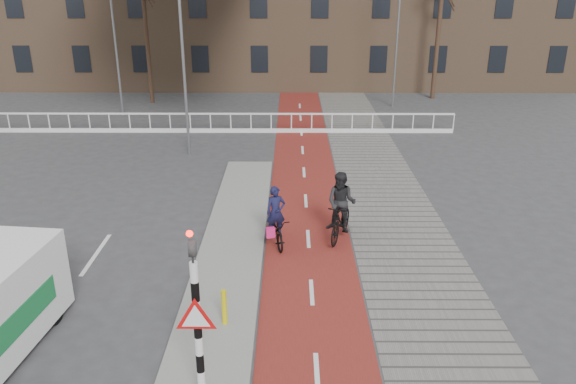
{
  "coord_description": "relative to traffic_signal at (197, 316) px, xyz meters",
  "views": [
    {
      "loc": [
        0.98,
        -10.03,
        7.36
      ],
      "look_at": [
        0.9,
        5.0,
        1.5
      ],
      "focal_mm": 35.0,
      "sensor_mm": 36.0,
      "label": 1
    }
  ],
  "objects": [
    {
      "name": "tree_right",
      "position": [
        10.53,
        27.33,
        2.07
      ],
      "size": [
        0.27,
        0.27,
        8.13
      ],
      "primitive_type": "cylinder",
      "color": "#322016",
      "rests_on": "ground"
    },
    {
      "name": "ground",
      "position": [
        0.6,
        2.02,
        -1.99
      ],
      "size": [
        120.0,
        120.0,
        0.0
      ],
      "primitive_type": "plane",
      "color": "#38383A",
      "rests_on": "ground"
    },
    {
      "name": "railing",
      "position": [
        -4.4,
        19.02,
        -1.68
      ],
      "size": [
        28.0,
        0.1,
        0.99
      ],
      "color": "silver",
      "rests_on": "ground"
    },
    {
      "name": "streetlight_near",
      "position": [
        -2.85,
        15.35,
        2.08
      ],
      "size": [
        0.12,
        0.12,
        8.14
      ],
      "primitive_type": "cylinder",
      "color": "slate",
      "rests_on": "ground"
    },
    {
      "name": "cyclist_far",
      "position": [
        3.05,
        7.08,
        -1.13
      ],
      "size": [
        1.17,
        2.0,
        2.06
      ],
      "rotation": [
        0.0,
        0.0,
        -0.35
      ],
      "color": "black",
      "rests_on": "bike_lane"
    },
    {
      "name": "streetlight_right",
      "position": [
        7.62,
        24.94,
        2.37
      ],
      "size": [
        0.12,
        0.12,
        8.72
      ],
      "primitive_type": "cylinder",
      "color": "slate",
      "rests_on": "ground"
    },
    {
      "name": "curb_island",
      "position": [
        -0.1,
        6.02,
        -1.93
      ],
      "size": [
        1.8,
        16.0,
        0.12
      ],
      "primitive_type": "cube",
      "color": "gray",
      "rests_on": "ground"
    },
    {
      "name": "cyclist_near",
      "position": [
        1.15,
        6.69,
        -1.39
      ],
      "size": [
        0.98,
        1.76,
        1.77
      ],
      "rotation": [
        0.0,
        0.0,
        0.26
      ],
      "color": "black",
      "rests_on": "bike_lane"
    },
    {
      "name": "streetlight_left",
      "position": [
        -7.75,
        22.52,
        2.48
      ],
      "size": [
        0.12,
        0.12,
        8.95
      ],
      "primitive_type": "cylinder",
      "color": "slate",
      "rests_on": "ground"
    },
    {
      "name": "bike_lane",
      "position": [
        2.1,
        12.02,
        -1.98
      ],
      "size": [
        2.5,
        60.0,
        0.01
      ],
      "primitive_type": "cube",
      "color": "maroon",
      "rests_on": "ground"
    },
    {
      "name": "sidewalk",
      "position": [
        4.9,
        12.02,
        -1.98
      ],
      "size": [
        3.0,
        60.0,
        0.01
      ],
      "primitive_type": "cube",
      "color": "slate",
      "rests_on": "ground"
    },
    {
      "name": "traffic_signal",
      "position": [
        0.0,
        0.0,
        0.0
      ],
      "size": [
        0.8,
        0.8,
        3.68
      ],
      "color": "black",
      "rests_on": "curb_island"
    },
    {
      "name": "bollard",
      "position": [
        0.12,
        2.52,
        -1.45
      ],
      "size": [
        0.12,
        0.12,
        0.84
      ],
      "primitive_type": "cylinder",
      "color": "#D0BE0B",
      "rests_on": "curb_island"
    },
    {
      "name": "tree_mid",
      "position": [
        -6.91,
        25.93,
        2.21
      ],
      "size": [
        0.24,
        0.24,
        8.41
      ],
      "primitive_type": "cylinder",
      "color": "#322016",
      "rests_on": "ground"
    }
  ]
}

